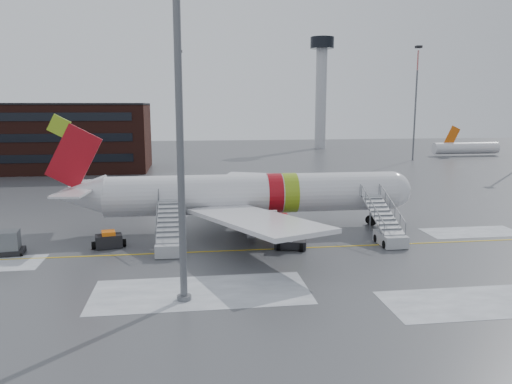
{
  "coord_description": "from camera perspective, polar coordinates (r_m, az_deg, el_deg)",
  "views": [
    {
      "loc": [
        -6.64,
        -40.89,
        11.96
      ],
      "look_at": [
        -0.47,
        4.19,
        4.0
      ],
      "focal_mm": 35.0,
      "sensor_mm": 36.0,
      "label": 1
    }
  ],
  "objects": [
    {
      "name": "airstair_fwd",
      "position": [
        45.36,
        14.78,
        -4.31
      ],
      "size": [
        2.05,
        7.7,
        3.48
      ],
      "color": "#AAADB1",
      "rests_on": "ground"
    },
    {
      "name": "control_tower",
      "position": [
        140.91,
        7.47,
        12.61
      ],
      "size": [
        6.4,
        6.4,
        30.0
      ],
      "color": "#B2B5BA",
      "rests_on": "ground"
    },
    {
      "name": "ground",
      "position": [
        43.12,
        1.39,
        -6.18
      ],
      "size": [
        260.0,
        260.0,
        0.0
      ],
      "primitive_type": "plane",
      "color": "#494C4F",
      "rests_on": "ground"
    },
    {
      "name": "baggage_tractor",
      "position": [
        44.2,
        -16.47,
        -5.36
      ],
      "size": [
        2.92,
        1.72,
        1.46
      ],
      "color": "black",
      "rests_on": "ground"
    },
    {
      "name": "light_mast_near",
      "position": [
        29.79,
        -8.9,
        14.05
      ],
      "size": [
        1.2,
        1.2,
        27.52
      ],
      "color": "#595B60",
      "rests_on": "ground"
    },
    {
      "name": "airstair_aft",
      "position": [
        42.02,
        -9.98,
        -5.26
      ],
      "size": [
        2.05,
        7.7,
        3.48
      ],
      "color": "#A0A3A7",
      "rests_on": "ground"
    },
    {
      "name": "light_mast_far_ne",
      "position": [
        113.82,
        17.81,
        10.41
      ],
      "size": [
        1.2,
        1.2,
        24.25
      ],
      "color": "#595B60",
      "rests_on": "ground"
    },
    {
      "name": "light_mast_far_n",
      "position": [
        118.91,
        -8.59,
        10.72
      ],
      "size": [
        1.2,
        1.2,
        24.25
      ],
      "color": "#595B60",
      "rests_on": "ground"
    },
    {
      "name": "pushback_tug",
      "position": [
        42.23,
        3.73,
        -5.61
      ],
      "size": [
        2.93,
        2.49,
        1.51
      ],
      "color": "black",
      "rests_on": "ground"
    },
    {
      "name": "uld_container",
      "position": [
        45.08,
        -26.49,
        -5.33
      ],
      "size": [
        2.6,
        2.04,
        1.96
      ],
      "color": "black",
      "rests_on": "ground"
    },
    {
      "name": "distant_aircraft",
      "position": [
        126.19,
        25.53,
        3.52
      ],
      "size": [
        35.0,
        18.0,
        8.0
      ],
      "primitive_type": null,
      "color": "#D8590C",
      "rests_on": "ground"
    },
    {
      "name": "airliner",
      "position": [
        48.13,
        -1.44,
        -0.3
      ],
      "size": [
        35.03,
        32.97,
        11.18
      ],
      "color": "silver",
      "rests_on": "ground"
    }
  ]
}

